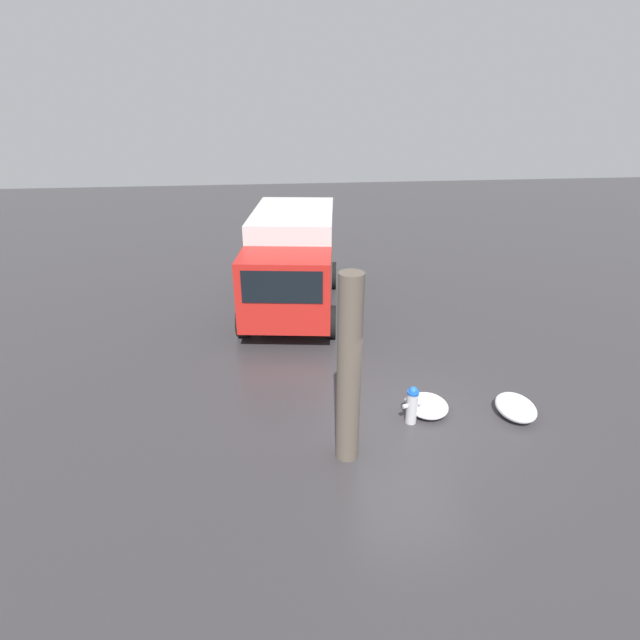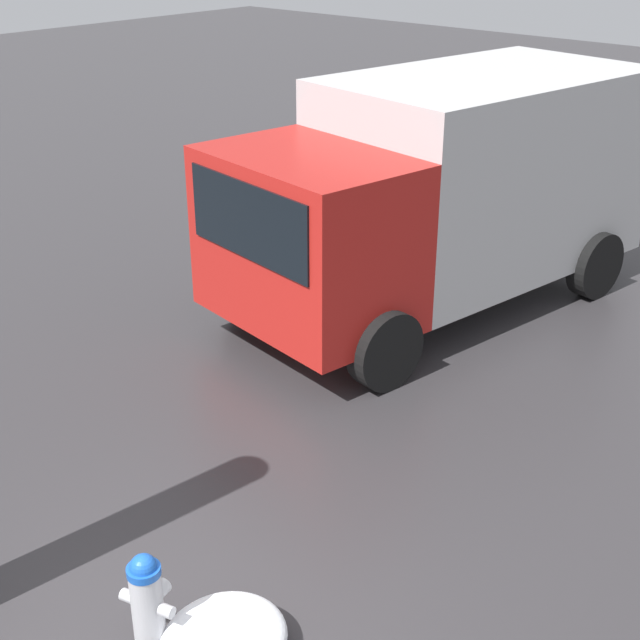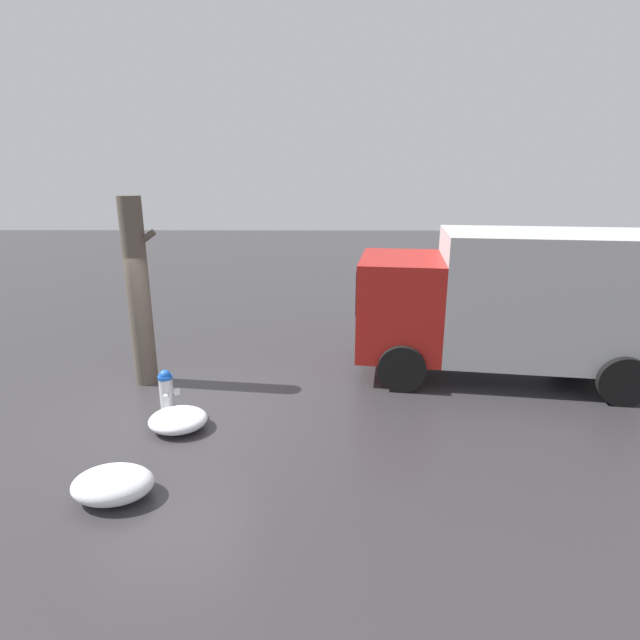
{
  "view_description": "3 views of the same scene",
  "coord_description": "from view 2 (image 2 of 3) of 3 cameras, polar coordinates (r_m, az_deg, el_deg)",
  "views": [
    {
      "loc": [
        -8.2,
        2.8,
        6.16
      ],
      "look_at": [
        3.0,
        1.54,
        1.03
      ],
      "focal_mm": 28.0,
      "sensor_mm": 36.0,
      "label": 1
    },
    {
      "loc": [
        -2.73,
        -4.06,
        4.85
      ],
      "look_at": [
        2.79,
        0.88,
        1.34
      ],
      "focal_mm": 50.0,
      "sensor_mm": 36.0,
      "label": 2
    },
    {
      "loc": [
        2.66,
        -7.66,
        3.93
      ],
      "look_at": [
        2.56,
        1.17,
        1.37
      ],
      "focal_mm": 28.0,
      "sensor_mm": 36.0,
      "label": 3
    }
  ],
  "objects": [
    {
      "name": "snow_pile_by_hydrant",
      "position": [
        6.66,
        -6.16,
        -19.66
      ],
      "size": [
        0.93,
        0.86,
        0.32
      ],
      "color": "white",
      "rests_on": "ground_plane"
    },
    {
      "name": "delivery_truck",
      "position": [
        11.44,
        7.95,
        8.47
      ],
      "size": [
        6.08,
        3.35,
        2.9
      ],
      "rotation": [
        0.0,
        0.0,
        1.43
      ],
      "color": "red",
      "rests_on": "ground_plane"
    },
    {
      "name": "fire_hydrant",
      "position": [
        6.6,
        -10.98,
        -17.31
      ],
      "size": [
        0.34,
        0.44,
        0.84
      ],
      "rotation": [
        0.0,
        0.0,
        0.27
      ],
      "color": "#B7B7BC",
      "rests_on": "ground_plane"
    }
  ]
}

